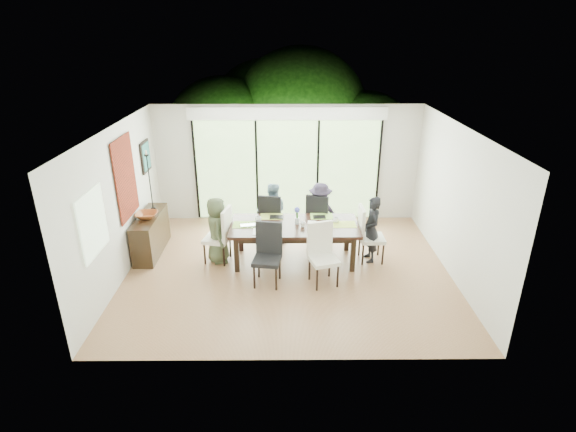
{
  "coord_description": "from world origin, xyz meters",
  "views": [
    {
      "loc": [
        -0.06,
        -7.44,
        4.25
      ],
      "look_at": [
        0.0,
        0.25,
        1.0
      ],
      "focal_mm": 28.0,
      "sensor_mm": 36.0,
      "label": 1
    }
  ],
  "objects_px": {
    "person_left_end": "(217,230)",
    "sideboard": "(151,234)",
    "cup_a": "(258,219)",
    "person_right_end": "(371,230)",
    "chair_near_right": "(324,255)",
    "chair_near_left": "(267,256)",
    "person_far_right": "(320,213)",
    "chair_right_end": "(372,234)",
    "cup_c": "(336,220)",
    "person_far_left": "(272,213)",
    "bowl": "(147,215)",
    "table_top": "(294,226)",
    "laptop": "(250,226)",
    "chair_far_right": "(320,217)",
    "chair_left_end": "(217,235)",
    "chair_far_left": "(272,217)",
    "vase": "(297,221)",
    "cup_b": "(303,225)"
  },
  "relations": [
    {
      "from": "chair_near_left",
      "to": "person_far_left",
      "type": "distance_m",
      "value": 1.7
    },
    {
      "from": "chair_left_end",
      "to": "sideboard",
      "type": "bearing_deg",
      "value": -93.17
    },
    {
      "from": "chair_right_end",
      "to": "laptop",
      "type": "distance_m",
      "value": 2.36
    },
    {
      "from": "table_top",
      "to": "chair_near_right",
      "type": "height_order",
      "value": "chair_near_right"
    },
    {
      "from": "chair_left_end",
      "to": "person_right_end",
      "type": "xyz_separation_m",
      "value": [
        2.98,
        0.0,
        0.1
      ]
    },
    {
      "from": "person_right_end",
      "to": "laptop",
      "type": "xyz_separation_m",
      "value": [
        -2.33,
        -0.1,
        0.12
      ]
    },
    {
      "from": "chair_near_left",
      "to": "bowl",
      "type": "height_order",
      "value": "chair_near_left"
    },
    {
      "from": "table_top",
      "to": "cup_a",
      "type": "xyz_separation_m",
      "value": [
        -0.7,
        0.15,
        0.08
      ]
    },
    {
      "from": "cup_c",
      "to": "person_right_end",
      "type": "bearing_deg",
      "value": -8.37
    },
    {
      "from": "chair_far_left",
      "to": "person_left_end",
      "type": "height_order",
      "value": "person_left_end"
    },
    {
      "from": "chair_near_left",
      "to": "person_far_right",
      "type": "height_order",
      "value": "person_far_right"
    },
    {
      "from": "table_top",
      "to": "bowl",
      "type": "xyz_separation_m",
      "value": [
        -2.89,
        0.27,
        0.12
      ]
    },
    {
      "from": "chair_far_left",
      "to": "chair_near_left",
      "type": "bearing_deg",
      "value": 99.38
    },
    {
      "from": "person_right_end",
      "to": "person_far_right",
      "type": "distance_m",
      "value": 1.25
    },
    {
      "from": "chair_right_end",
      "to": "person_left_end",
      "type": "relative_size",
      "value": 0.85
    },
    {
      "from": "chair_far_right",
      "to": "bowl",
      "type": "xyz_separation_m",
      "value": [
        -3.44,
        -0.58,
        0.29
      ]
    },
    {
      "from": "chair_far_right",
      "to": "person_left_end",
      "type": "relative_size",
      "value": 0.85
    },
    {
      "from": "chair_near_left",
      "to": "person_left_end",
      "type": "xyz_separation_m",
      "value": [
        -0.98,
        0.87,
        0.1
      ]
    },
    {
      "from": "chair_far_left",
      "to": "vase",
      "type": "distance_m",
      "value": 0.98
    },
    {
      "from": "chair_right_end",
      "to": "vase",
      "type": "distance_m",
      "value": 1.47
    },
    {
      "from": "sideboard",
      "to": "chair_far_right",
      "type": "bearing_deg",
      "value": 7.91
    },
    {
      "from": "cup_a",
      "to": "sideboard",
      "type": "distance_m",
      "value": 2.23
    },
    {
      "from": "chair_far_left",
      "to": "person_far_left",
      "type": "distance_m",
      "value": 0.1
    },
    {
      "from": "sideboard",
      "to": "person_far_left",
      "type": "bearing_deg",
      "value": 10.63
    },
    {
      "from": "chair_near_right",
      "to": "bowl",
      "type": "height_order",
      "value": "chair_near_right"
    },
    {
      "from": "chair_near_left",
      "to": "chair_near_right",
      "type": "xyz_separation_m",
      "value": [
        1.0,
        0.0,
        0.0
      ]
    },
    {
      "from": "table_top",
      "to": "person_right_end",
      "type": "distance_m",
      "value": 1.48
    },
    {
      "from": "chair_far_left",
      "to": "chair_near_right",
      "type": "height_order",
      "value": "same"
    },
    {
      "from": "person_left_end",
      "to": "sideboard",
      "type": "height_order",
      "value": "person_left_end"
    },
    {
      "from": "bowl",
      "to": "person_far_left",
      "type": "bearing_deg",
      "value": 12.88
    },
    {
      "from": "chair_near_left",
      "to": "bowl",
      "type": "bearing_deg",
      "value": 163.18
    },
    {
      "from": "person_far_left",
      "to": "laptop",
      "type": "xyz_separation_m",
      "value": [
        -0.4,
        -0.93,
        0.12
      ]
    },
    {
      "from": "cup_a",
      "to": "person_right_end",
      "type": "bearing_deg",
      "value": -3.94
    },
    {
      "from": "chair_near_left",
      "to": "cup_b",
      "type": "xyz_separation_m",
      "value": [
        0.65,
        0.77,
        0.25
      ]
    },
    {
      "from": "person_right_end",
      "to": "cup_c",
      "type": "distance_m",
      "value": 0.7
    },
    {
      "from": "chair_near_right",
      "to": "vase",
      "type": "xyz_separation_m",
      "value": [
        -0.45,
        0.92,
        0.26
      ]
    },
    {
      "from": "cup_c",
      "to": "cup_b",
      "type": "bearing_deg",
      "value": -162.9
    },
    {
      "from": "chair_near_left",
      "to": "vase",
      "type": "xyz_separation_m",
      "value": [
        0.55,
        0.92,
        0.26
      ]
    },
    {
      "from": "bowl",
      "to": "cup_b",
      "type": "bearing_deg",
      "value": -7.01
    },
    {
      "from": "chair_right_end",
      "to": "chair_near_left",
      "type": "distance_m",
      "value": 2.18
    },
    {
      "from": "person_far_left",
      "to": "bowl",
      "type": "relative_size",
      "value": 3.1
    },
    {
      "from": "chair_near_right",
      "to": "person_far_left",
      "type": "relative_size",
      "value": 0.85
    },
    {
      "from": "chair_near_right",
      "to": "cup_a",
      "type": "xyz_separation_m",
      "value": [
        -1.2,
        1.02,
        0.25
      ]
    },
    {
      "from": "chair_left_end",
      "to": "chair_far_right",
      "type": "bearing_deg",
      "value": 124.42
    },
    {
      "from": "person_right_end",
      "to": "sideboard",
      "type": "height_order",
      "value": "person_right_end"
    },
    {
      "from": "table_top",
      "to": "chair_far_right",
      "type": "relative_size",
      "value": 2.18
    },
    {
      "from": "laptop",
      "to": "cup_c",
      "type": "distance_m",
      "value": 1.66
    },
    {
      "from": "sideboard",
      "to": "bowl",
      "type": "height_order",
      "value": "bowl"
    },
    {
      "from": "person_far_left",
      "to": "bowl",
      "type": "height_order",
      "value": "person_far_left"
    },
    {
      "from": "chair_near_left",
      "to": "person_far_right",
      "type": "xyz_separation_m",
      "value": [
        1.05,
        1.7,
        0.1
      ]
    }
  ]
}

